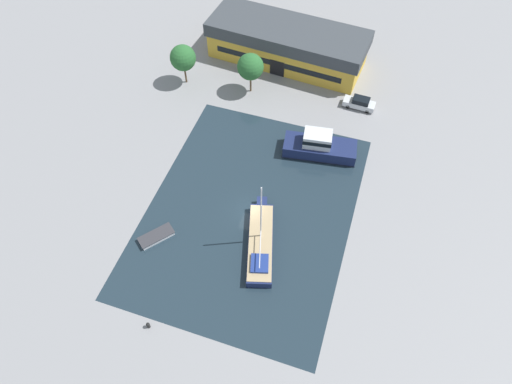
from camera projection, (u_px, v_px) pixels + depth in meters
name	position (u px, v px, depth m)	size (l,w,h in m)	color
ground_plane	(250.00, 212.00, 57.31)	(440.00, 440.00, 0.00)	gray
water_canal	(250.00, 212.00, 57.30)	(24.94, 33.07, 0.01)	#1E2D38
warehouse_building	(287.00, 44.00, 72.88)	(25.84, 11.00, 5.99)	gold
quay_tree_near_building	(250.00, 67.00, 67.06)	(3.96, 3.96, 6.57)	brown
quay_tree_by_water	(183.00, 58.00, 68.31)	(3.93, 3.93, 6.54)	brown
parked_car	(360.00, 103.00, 67.85)	(4.77, 1.97, 1.77)	silver
sailboat_moored	(260.00, 243.00, 53.92)	(5.71, 12.04, 10.57)	#19234C
motor_cruiser	(319.00, 146.00, 62.04)	(10.34, 5.00, 3.75)	#19234C
small_dinghy	(156.00, 236.00, 54.85)	(4.05, 4.42, 0.56)	white
mooring_bollard	(148.00, 325.00, 48.17)	(0.39, 0.39, 0.89)	black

